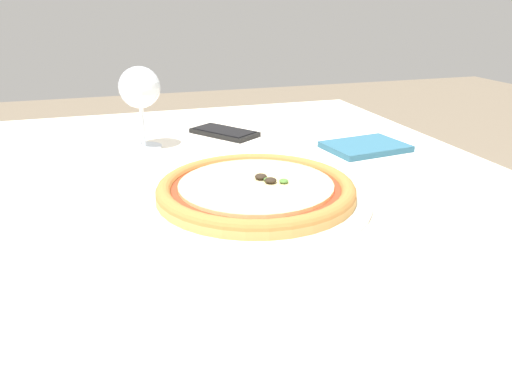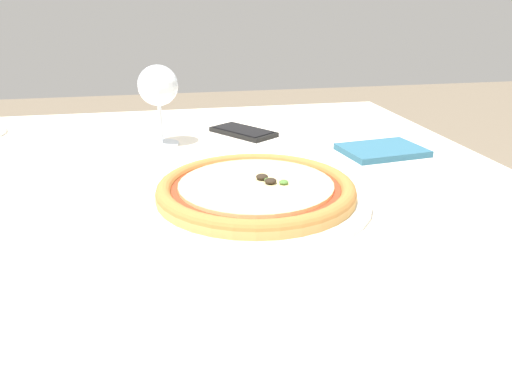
# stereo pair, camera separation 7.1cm
# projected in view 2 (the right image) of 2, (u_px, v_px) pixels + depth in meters

# --- Properties ---
(dining_table) EXTENTS (1.35, 1.11, 0.76)m
(dining_table) POSITION_uv_depth(u_px,v_px,m) (117.00, 234.00, 0.81)
(dining_table) COLOR #997047
(dining_table) RESTS_ON ground_plane
(pizza_plate) EXTENTS (0.33, 0.33, 0.04)m
(pizza_plate) POSITION_uv_depth(u_px,v_px,m) (256.00, 192.00, 0.72)
(pizza_plate) COLOR white
(pizza_plate) RESTS_ON dining_table
(wine_glass_far_left) EXTENTS (0.08, 0.08, 0.16)m
(wine_glass_far_left) POSITION_uv_depth(u_px,v_px,m) (158.00, 88.00, 0.96)
(wine_glass_far_left) COLOR silver
(wine_glass_far_left) RESTS_ON dining_table
(cell_phone) EXTENTS (0.14, 0.16, 0.01)m
(cell_phone) POSITION_uv_depth(u_px,v_px,m) (243.00, 132.00, 1.08)
(cell_phone) COLOR black
(cell_phone) RESTS_ON dining_table
(napkin_folded) EXTENTS (0.16, 0.13, 0.01)m
(napkin_folded) POSITION_uv_depth(u_px,v_px,m) (382.00, 150.00, 0.95)
(napkin_folded) COLOR #2D607A
(napkin_folded) RESTS_ON dining_table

